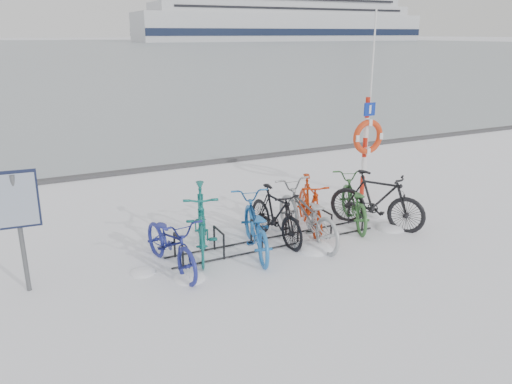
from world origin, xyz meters
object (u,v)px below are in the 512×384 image
object	(u,v)px
info_board	(17,207)
lifebuoy_station	(367,137)
bike_rack	(274,234)
cruise_ferry	(284,13)

from	to	relation	value
info_board	lifebuoy_station	world-z (taller)	lifebuoy_station
bike_rack	lifebuoy_station	world-z (taller)	lifebuoy_station
bike_rack	lifebuoy_station	size ratio (longest dim) A/B	0.96
bike_rack	cruise_ferry	world-z (taller)	cruise_ferry
bike_rack	lifebuoy_station	distance (m)	3.77
cruise_ferry	lifebuoy_station	bearing A→B (deg)	-118.65
lifebuoy_station	cruise_ferry	world-z (taller)	cruise_ferry
bike_rack	cruise_ferry	xyz separation A→B (m)	(118.19, 211.98, 12.60)
bike_rack	info_board	size ratio (longest dim) A/B	2.18
info_board	cruise_ferry	xyz separation A→B (m)	(122.29, 211.95, 11.46)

